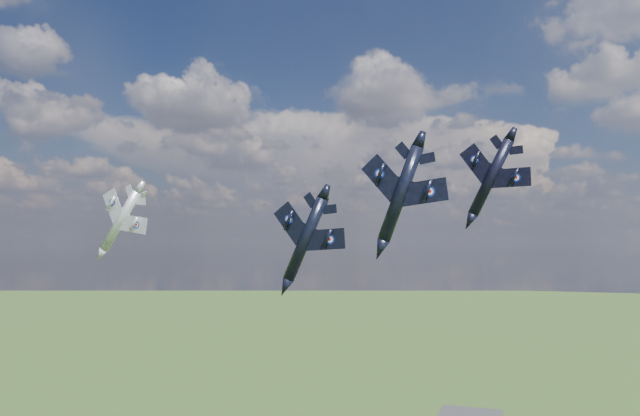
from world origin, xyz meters
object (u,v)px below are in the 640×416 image
(jet_high_navy, at_px, (491,177))
(jet_lead_navy, at_px, (305,239))
(jet_right_navy, at_px, (401,194))
(jet_left_silver, at_px, (121,220))

(jet_high_navy, bearing_deg, jet_lead_navy, -136.65)
(jet_right_navy, distance_m, jet_left_silver, 44.16)
(jet_right_navy, distance_m, jet_high_navy, 24.12)
(jet_lead_navy, relative_size, jet_left_silver, 1.04)
(jet_high_navy, bearing_deg, jet_right_navy, -98.98)
(jet_lead_navy, height_order, jet_high_navy, jet_high_navy)
(jet_lead_navy, height_order, jet_right_navy, jet_right_navy)
(jet_left_silver, bearing_deg, jet_right_navy, -13.79)
(jet_lead_navy, bearing_deg, jet_left_silver, 172.43)
(jet_lead_navy, distance_m, jet_high_navy, 25.31)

